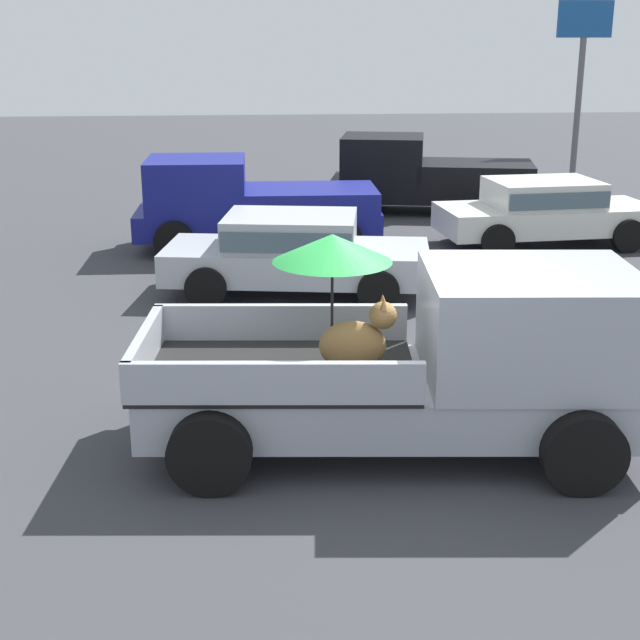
{
  "coord_description": "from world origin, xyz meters",
  "views": [
    {
      "loc": [
        -1.44,
        -8.63,
        4.16
      ],
      "look_at": [
        -0.64,
        0.98,
        1.1
      ],
      "focal_mm": 51.15,
      "sensor_mm": 36.0,
      "label": 1
    }
  ],
  "objects": [
    {
      "name": "parked_sedan_far",
      "position": [
        4.6,
        9.1,
        0.74
      ],
      "size": [
        4.44,
        2.28,
        1.33
      ],
      "rotation": [
        0.0,
        0.0,
        0.09
      ],
      "color": "black",
      "rests_on": "ground"
    },
    {
      "name": "parked_sedan_near",
      "position": [
        -0.65,
        5.9,
        0.74
      ],
      "size": [
        4.52,
        2.47,
        1.33
      ],
      "rotation": [
        0.0,
        0.0,
        -0.15
      ],
      "color": "black",
      "rests_on": "ground"
    },
    {
      "name": "motel_sign",
      "position": [
        7.23,
        14.85,
        3.47
      ],
      "size": [
        1.4,
        0.16,
        4.91
      ],
      "color": "#59595B",
      "rests_on": "ground"
    },
    {
      "name": "pickup_truck_far",
      "position": [
        2.85,
        12.88,
        0.87
      ],
      "size": [
        5.06,
        2.91,
        1.8
      ],
      "rotation": [
        0.0,
        0.0,
        2.94
      ],
      "color": "black",
      "rests_on": "ground"
    },
    {
      "name": "ground_plane",
      "position": [
        0.0,
        0.0,
        0.0
      ],
      "size": [
        80.0,
        80.0,
        0.0
      ],
      "primitive_type": "plane",
      "color": "#38383D"
    },
    {
      "name": "pickup_truck_red",
      "position": [
        -1.38,
        9.35,
        0.87
      ],
      "size": [
        4.83,
        2.22,
        1.8
      ],
      "rotation": [
        0.0,
        0.0,
        3.13
      ],
      "color": "black",
      "rests_on": "ground"
    },
    {
      "name": "pickup_truck_main",
      "position": [
        0.47,
        -0.03,
        0.97
      ],
      "size": [
        5.19,
        2.58,
        2.25
      ],
      "rotation": [
        0.0,
        0.0,
        -0.08
      ],
      "color": "black",
      "rests_on": "ground"
    }
  ]
}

